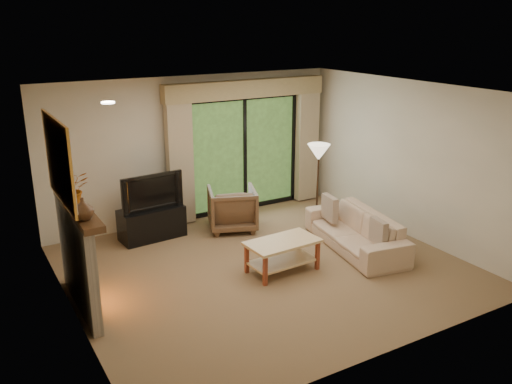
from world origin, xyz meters
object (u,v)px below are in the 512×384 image
coffee_table (282,256)px  media_console (152,223)px  armchair (232,209)px  sofa (355,231)px

coffee_table → media_console: bearing=116.2°
media_console → coffee_table: 2.47m
armchair → coffee_table: armchair is taller
media_console → coffee_table: size_ratio=1.01×
sofa → coffee_table: (-1.46, -0.11, -0.06)m
media_console → sofa: size_ratio=0.52×
armchair → coffee_table: 1.85m
media_console → armchair: bearing=-17.3°
armchair → sofa: armchair is taller
media_console → armchair: armchair is taller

